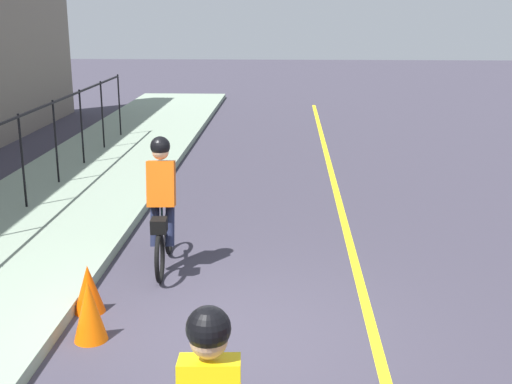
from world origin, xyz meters
TOP-DOWN VIEW (x-y plane):
  - ground_plane at (0.00, 0.00)m, footprint 80.00×80.00m
  - lane_line_centre at (0.00, -1.60)m, footprint 36.00×0.12m
  - cyclist_lead at (2.03, 1.01)m, footprint 1.71×0.38m
  - traffic_cone_near at (-0.02, 1.44)m, footprint 0.36×0.36m
  - traffic_cone_far at (0.66, 1.65)m, footprint 0.36×0.36m

SIDE VIEW (x-z plane):
  - ground_plane at x=0.00m, z-range 0.00..0.00m
  - lane_line_centre at x=0.00m, z-range 0.00..0.01m
  - traffic_cone_far at x=0.66m, z-range 0.00..0.58m
  - traffic_cone_near at x=-0.02m, z-range 0.00..0.68m
  - cyclist_lead at x=2.03m, z-range 0.00..1.82m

